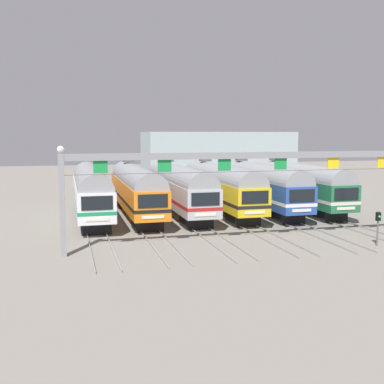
# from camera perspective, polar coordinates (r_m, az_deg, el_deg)

# --- Properties ---
(ground_plane) EXTENTS (160.00, 160.00, 0.00)m
(ground_plane) POSITION_cam_1_polar(r_m,az_deg,el_deg) (46.08, 0.91, -2.64)
(ground_plane) COLOR gray
(track_bed) EXTENTS (22.16, 70.00, 0.15)m
(track_bed) POSITION_cam_1_polar(r_m,az_deg,el_deg) (62.43, -3.34, -0.07)
(track_bed) COLOR gray
(track_bed) RESTS_ON ground
(commuter_train_white) EXTENTS (2.88, 18.06, 4.77)m
(commuter_train_white) POSITION_cam_1_polar(r_m,az_deg,el_deg) (44.05, -12.12, 0.29)
(commuter_train_white) COLOR white
(commuter_train_white) RESTS_ON ground
(commuter_train_orange) EXTENTS (2.88, 18.06, 5.05)m
(commuter_train_orange) POSITION_cam_1_polar(r_m,az_deg,el_deg) (44.44, -6.79, 0.46)
(commuter_train_orange) COLOR orange
(commuter_train_orange) RESTS_ON ground
(commuter_train_stainless) EXTENTS (2.88, 18.06, 5.05)m
(commuter_train_stainless) POSITION_cam_1_polar(r_m,az_deg,el_deg) (45.20, -1.60, 0.61)
(commuter_train_stainless) COLOR #B2B5BA
(commuter_train_stainless) RESTS_ON ground
(commuter_train_yellow) EXTENTS (2.88, 18.06, 5.05)m
(commuter_train_yellow) POSITION_cam_1_polar(r_m,az_deg,el_deg) (46.31, 3.38, 0.75)
(commuter_train_yellow) COLOR gold
(commuter_train_yellow) RESTS_ON ground
(commuter_train_blue) EXTENTS (2.88, 18.06, 5.05)m
(commuter_train_blue) POSITION_cam_1_polar(r_m,az_deg,el_deg) (47.76, 8.09, 0.88)
(commuter_train_blue) COLOR #284C9E
(commuter_train_blue) RESTS_ON ground
(commuter_train_green) EXTENTS (2.88, 18.06, 5.05)m
(commuter_train_green) POSITION_cam_1_polar(r_m,az_deg,el_deg) (49.51, 12.49, 1.00)
(commuter_train_green) COLOR #236B42
(commuter_train_green) RESTS_ON ground
(catenary_gantry) EXTENTS (25.89, 0.44, 6.97)m
(catenary_gantry) POSITION_cam_1_polar(r_m,az_deg,el_deg) (32.74, 7.37, 2.85)
(catenary_gantry) COLOR gray
(catenary_gantry) RESTS_ON ground
(yard_signal_mast) EXTENTS (0.28, 0.35, 2.41)m
(yard_signal_mast) POSITION_cam_1_polar(r_m,az_deg,el_deg) (35.01, 21.56, -3.35)
(yard_signal_mast) COLOR #59595E
(yard_signal_mast) RESTS_ON ground
(maintenance_building) EXTENTS (25.14, 10.00, 8.15)m
(maintenance_building) POSITION_cam_1_polar(r_m,az_deg,el_deg) (81.47, 3.12, 4.38)
(maintenance_building) COLOR #9EB2B7
(maintenance_building) RESTS_ON ground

